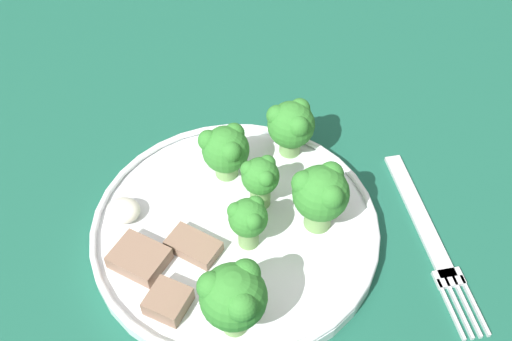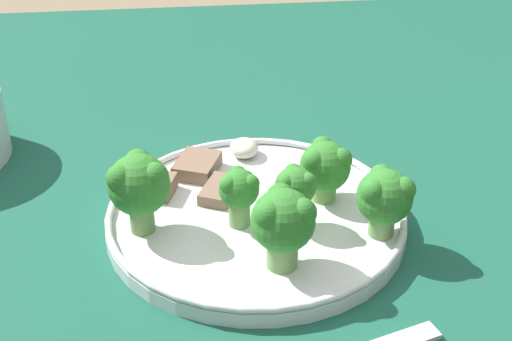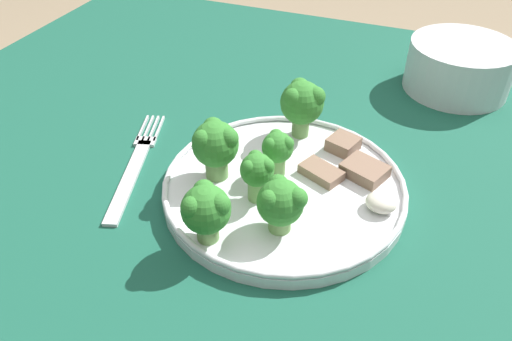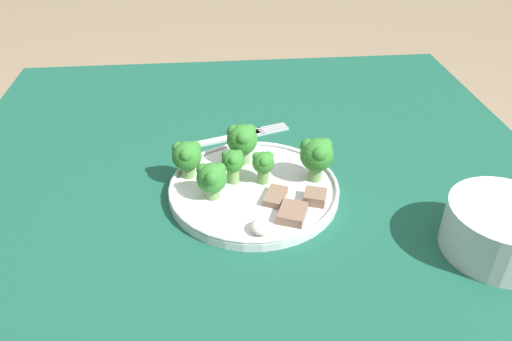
# 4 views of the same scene
# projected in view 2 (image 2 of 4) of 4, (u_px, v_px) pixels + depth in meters

# --- Properties ---
(table) EXTENTS (1.12, 0.96, 0.71)m
(table) POSITION_uv_depth(u_px,v_px,m) (252.00, 290.00, 0.67)
(table) COLOR #195642
(table) RESTS_ON ground_plane
(dinner_plate) EXTENTS (0.25, 0.25, 0.02)m
(dinner_plate) POSITION_uv_depth(u_px,v_px,m) (258.00, 216.00, 0.59)
(dinner_plate) COLOR white
(dinner_plate) RESTS_ON table
(broccoli_floret_near_rim_left) EXTENTS (0.05, 0.04, 0.06)m
(broccoli_floret_near_rim_left) POSITION_uv_depth(u_px,v_px,m) (385.00, 196.00, 0.55)
(broccoli_floret_near_rim_left) COLOR #709E56
(broccoli_floret_near_rim_left) RESTS_ON dinner_plate
(broccoli_floret_center_left) EXTENTS (0.03, 0.03, 0.05)m
(broccoli_floret_center_left) POSITION_uv_depth(u_px,v_px,m) (295.00, 189.00, 0.56)
(broccoli_floret_center_left) COLOR #709E56
(broccoli_floret_center_left) RESTS_ON dinner_plate
(broccoli_floret_back_left) EXTENTS (0.04, 0.04, 0.05)m
(broccoli_floret_back_left) POSITION_uv_depth(u_px,v_px,m) (325.00, 166.00, 0.60)
(broccoli_floret_back_left) COLOR #709E56
(broccoli_floret_back_left) RESTS_ON dinner_plate
(broccoli_floret_front_left) EXTENTS (0.03, 0.03, 0.05)m
(broccoli_floret_front_left) POSITION_uv_depth(u_px,v_px,m) (239.00, 191.00, 0.56)
(broccoli_floret_front_left) COLOR #709E56
(broccoli_floret_front_left) RESTS_ON dinner_plate
(broccoli_floret_center_back) EXTENTS (0.05, 0.05, 0.06)m
(broccoli_floret_center_back) POSITION_uv_depth(u_px,v_px,m) (283.00, 221.00, 0.51)
(broccoli_floret_center_back) COLOR #709E56
(broccoli_floret_center_back) RESTS_ON dinner_plate
(broccoli_floret_mid_cluster) EXTENTS (0.05, 0.05, 0.07)m
(broccoli_floret_mid_cluster) POSITION_uv_depth(u_px,v_px,m) (139.00, 184.00, 0.55)
(broccoli_floret_mid_cluster) COLOR #709E56
(broccoli_floret_mid_cluster) RESTS_ON dinner_plate
(meat_slice_front_slice) EXTENTS (0.04, 0.04, 0.01)m
(meat_slice_front_slice) POSITION_uv_depth(u_px,v_px,m) (156.00, 186.00, 0.62)
(meat_slice_front_slice) COLOR #846651
(meat_slice_front_slice) RESTS_ON dinner_plate
(meat_slice_middle_slice) EXTENTS (0.05, 0.04, 0.01)m
(meat_slice_middle_slice) POSITION_uv_depth(u_px,v_px,m) (220.00, 192.00, 0.61)
(meat_slice_middle_slice) COLOR #846651
(meat_slice_middle_slice) RESTS_ON dinner_plate
(meat_slice_rear_slice) EXTENTS (0.05, 0.05, 0.01)m
(meat_slice_rear_slice) POSITION_uv_depth(u_px,v_px,m) (197.00, 166.00, 0.65)
(meat_slice_rear_slice) COLOR #846651
(meat_slice_rear_slice) RESTS_ON dinner_plate
(sauce_dollop) EXTENTS (0.03, 0.03, 0.02)m
(sauce_dollop) POSITION_uv_depth(u_px,v_px,m) (239.00, 148.00, 0.67)
(sauce_dollop) COLOR silver
(sauce_dollop) RESTS_ON dinner_plate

